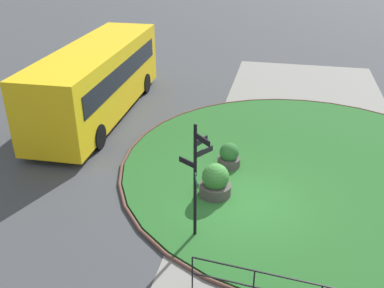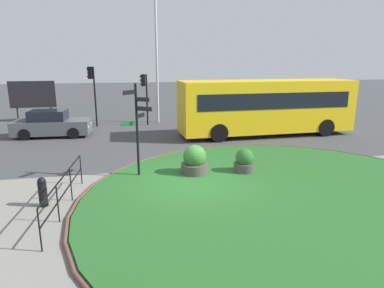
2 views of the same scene
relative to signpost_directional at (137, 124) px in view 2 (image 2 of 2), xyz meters
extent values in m
plane|color=#3D3F42|center=(1.81, -1.13, -2.05)|extent=(120.00, 120.00, 0.00)
cube|color=gray|center=(1.81, -3.23, -2.04)|extent=(32.00, 7.80, 0.02)
cylinder|color=#235B23|center=(4.60, -3.14, -2.00)|extent=(13.22, 13.22, 0.10)
torus|color=brown|center=(4.60, -3.14, -1.99)|extent=(13.53, 13.53, 0.11)
cylinder|color=black|center=(-0.01, 0.03, -0.35)|extent=(0.09, 0.09, 3.39)
sphere|color=black|center=(-0.01, 0.03, 1.40)|extent=(0.10, 0.10, 0.10)
cube|color=black|center=(-0.24, -0.21, 1.14)|extent=(0.43, 0.43, 0.15)
cube|color=black|center=(0.24, -0.09, 0.88)|extent=(0.43, 0.23, 0.15)
cube|color=black|center=(0.27, -0.16, 0.55)|extent=(0.51, 0.36, 0.15)
cube|color=black|center=(0.15, 0.29, 0.25)|extent=(0.31, 0.47, 0.15)
cube|color=#195128|center=(-0.31, -0.08, 0.01)|extent=(0.54, 0.21, 0.15)
cylinder|color=black|center=(-2.93, -2.03, -1.67)|extent=(0.25, 0.25, 0.76)
sphere|color=black|center=(-2.93, -2.03, -1.24)|extent=(0.24, 0.24, 0.24)
cube|color=black|center=(-2.23, -2.49, -0.99)|extent=(0.44, 4.32, 0.03)
cube|color=black|center=(-2.23, -2.49, -1.46)|extent=(0.44, 4.32, 0.03)
cylinder|color=black|center=(-2.02, -0.33, -1.52)|extent=(0.04, 0.04, 1.06)
cylinder|color=black|center=(-2.16, -1.77, -1.52)|extent=(0.04, 0.04, 1.06)
cylinder|color=black|center=(-2.29, -3.21, -1.52)|extent=(0.04, 0.04, 1.06)
cylinder|color=black|center=(-2.43, -4.65, -1.52)|extent=(0.04, 0.04, 1.06)
cube|color=yellow|center=(7.70, 6.11, -0.32)|extent=(10.18, 2.81, 2.90)
cube|color=black|center=(7.67, 7.41, 0.08)|extent=(8.90, 0.23, 0.88)
cube|color=black|center=(7.73, 4.81, 0.08)|extent=(8.90, 0.23, 0.88)
cube|color=black|center=(12.77, 6.22, -0.18)|extent=(0.07, 2.11, 1.10)
cube|color=black|center=(12.77, 6.22, 0.91)|extent=(0.05, 1.42, 0.28)
cylinder|color=black|center=(10.91, 7.37, -1.55)|extent=(1.01, 0.32, 1.00)
cylinder|color=black|center=(10.97, 4.99, -1.55)|extent=(1.01, 0.32, 1.00)
cylinder|color=black|center=(4.44, 7.22, -1.55)|extent=(1.01, 0.32, 1.00)
cylinder|color=black|center=(4.49, 4.84, -1.55)|extent=(1.01, 0.32, 1.00)
cube|color=#474C51|center=(-4.53, 8.10, -1.48)|extent=(4.27, 1.95, 0.78)
cube|color=black|center=(-4.69, 8.11, -0.81)|extent=(2.05, 1.61, 0.57)
cube|color=#EAEACC|center=(-2.40, 8.48, -1.44)|extent=(0.03, 0.20, 0.12)
cube|color=#EAEACC|center=(-2.46, 7.46, -1.44)|extent=(0.03, 0.20, 0.12)
cylinder|color=black|center=(-3.19, 8.79, -1.73)|extent=(0.65, 0.26, 0.64)
cylinder|color=black|center=(-3.28, 7.25, -1.73)|extent=(0.65, 0.26, 0.64)
cylinder|color=black|center=(-5.77, 8.95, -1.73)|extent=(0.65, 0.26, 0.64)
cylinder|color=black|center=(-5.87, 7.41, -1.73)|extent=(0.65, 0.26, 0.64)
cylinder|color=black|center=(1.11, 10.59, -0.34)|extent=(0.11, 0.11, 3.41)
cube|color=black|center=(0.91, 10.62, 0.97)|extent=(0.29, 0.29, 0.78)
sphere|color=black|center=(0.76, 10.64, 1.21)|extent=(0.16, 0.16, 0.16)
sphere|color=black|center=(0.76, 10.64, 0.97)|extent=(0.16, 0.16, 0.16)
sphere|color=green|center=(0.76, 10.64, 0.73)|extent=(0.16, 0.16, 0.16)
cylinder|color=black|center=(-2.24, 10.68, -0.09)|extent=(0.11, 0.11, 3.91)
cube|color=black|center=(-2.45, 10.73, 1.47)|extent=(0.32, 0.32, 0.78)
sphere|color=black|center=(-2.59, 10.77, 1.72)|extent=(0.16, 0.16, 0.16)
sphere|color=#F2A519|center=(-2.59, 10.77, 1.47)|extent=(0.16, 0.16, 0.16)
sphere|color=black|center=(-2.59, 10.77, 1.23)|extent=(0.16, 0.16, 0.16)
cylinder|color=#B7B7BC|center=(1.94, 11.53, 2.11)|extent=(0.16, 0.16, 8.31)
cylinder|color=black|center=(-7.93, 13.76, -1.08)|extent=(0.12, 0.12, 1.94)
cylinder|color=black|center=(-5.66, 13.78, -1.08)|extent=(0.12, 0.12, 1.94)
cube|color=green|center=(-6.79, 13.77, -0.11)|extent=(3.03, 0.15, 1.79)
cube|color=black|center=(-6.79, 13.70, -0.11)|extent=(3.13, 0.06, 1.89)
cylinder|color=#47423D|center=(2.08, -0.20, -1.81)|extent=(1.02, 1.02, 0.47)
sphere|color=#33702D|center=(2.08, -0.20, -1.30)|extent=(0.87, 0.87, 0.87)
cylinder|color=#47423D|center=(4.01, -0.37, -1.84)|extent=(0.82, 0.82, 0.42)
sphere|color=#286028|center=(4.01, -0.37, -1.40)|extent=(0.69, 0.69, 0.69)
camera|label=1|loc=(-9.47, -1.94, 5.81)|focal=40.30mm
camera|label=2|loc=(-0.45, -11.96, 2.18)|focal=31.09mm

